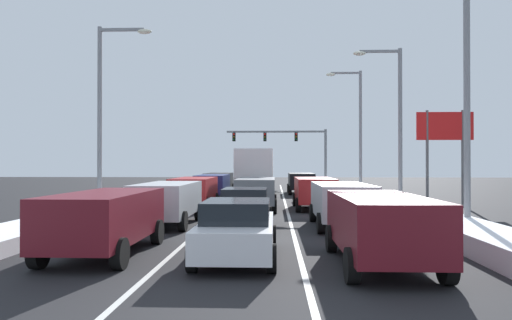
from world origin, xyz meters
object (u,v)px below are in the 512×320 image
object	(u,v)px
street_lamp_right_near	(457,79)
street_lamp_right_mid	(394,113)
street_lamp_right_far	(356,122)
suv_silver_left_lane_second	(167,200)
suv_gray_center_lane_third	(256,191)
traffic_light_gantry	(290,143)
suv_black_left_lane_fifth	(219,181)
sedan_navy_right_lane_fourth	(313,189)
suv_black_right_lane_fifth	(301,181)
suv_navy_left_lane_fourth	(213,184)
street_lamp_left_mid	(106,103)
suv_maroon_right_lane_nearest	(380,223)
suv_red_right_lane_third	(314,190)
sedan_green_center_lane_fifth	(262,183)
sedan_white_center_lane_nearest	(237,229)
suv_red_left_lane_third	(194,190)
box_truck_center_lane_fourth	(255,172)
suv_silver_right_lane_second	(341,201)
sedan_charcoal_center_lane_second	(245,207)
suv_maroon_left_lane_nearest	(106,217)
roadside_sign_right	(445,136)

from	to	relation	value
street_lamp_right_near	street_lamp_right_mid	world-z (taller)	street_lamp_right_near
street_lamp_right_far	suv_silver_left_lane_second	bearing A→B (deg)	-122.28
suv_gray_center_lane_third	traffic_light_gantry	world-z (taller)	traffic_light_gantry
suv_black_left_lane_fifth	street_lamp_right_mid	distance (m)	17.20
sedan_navy_right_lane_fourth	suv_silver_left_lane_second	bearing A→B (deg)	-117.94
suv_black_right_lane_fifth	suv_navy_left_lane_fourth	distance (m)	8.65
suv_navy_left_lane_fourth	street_lamp_left_mid	bearing A→B (deg)	-111.75
traffic_light_gantry	sedan_navy_right_lane_fourth	bearing A→B (deg)	-87.56
suv_maroon_right_lane_nearest	suv_red_right_lane_third	size ratio (longest dim) A/B	1.00
suv_black_left_lane_fifth	street_lamp_right_far	size ratio (longest dim) A/B	0.52
sedan_green_center_lane_fifth	street_lamp_right_far	bearing A→B (deg)	-34.83
suv_navy_left_lane_fourth	street_lamp_right_near	world-z (taller)	street_lamp_right_near
sedan_white_center_lane_nearest	street_lamp_right_far	bearing A→B (deg)	72.82
suv_navy_left_lane_fourth	street_lamp_right_mid	distance (m)	13.27
suv_silver_left_lane_second	suv_red_left_lane_third	distance (m)	6.83
suv_red_left_lane_third	sedan_green_center_lane_fifth	bearing A→B (deg)	77.26
suv_maroon_right_lane_nearest	suv_gray_center_lane_third	size ratio (longest dim) A/B	1.00
box_truck_center_lane_fourth	suv_silver_left_lane_second	bearing A→B (deg)	-102.89
sedan_white_center_lane_nearest	suv_maroon_right_lane_nearest	bearing A→B (deg)	-10.88
suv_silver_right_lane_second	suv_navy_left_lane_fourth	size ratio (longest dim) A/B	1.00
suv_maroon_right_lane_nearest	suv_red_left_lane_third	size ratio (longest dim) A/B	1.00
sedan_charcoal_center_lane_second	suv_red_left_lane_third	distance (m)	8.05
suv_maroon_right_lane_nearest	sedan_charcoal_center_lane_second	xyz separation A→B (m)	(-3.64, 6.50, -0.25)
suv_maroon_left_lane_nearest	suv_silver_left_lane_second	world-z (taller)	same
suv_silver_right_lane_second	suv_red_right_lane_third	xyz separation A→B (m)	(-0.42, 7.12, 0.00)
suv_silver_right_lane_second	street_lamp_right_near	xyz separation A→B (m)	(3.80, -1.52, 4.38)
suv_maroon_right_lane_nearest	street_lamp_right_near	distance (m)	7.78
suv_maroon_right_lane_nearest	street_lamp_right_far	world-z (taller)	street_lamp_right_far
suv_maroon_right_lane_nearest	suv_gray_center_lane_third	bearing A→B (deg)	104.95
suv_navy_left_lane_fourth	roadside_sign_right	bearing A→B (deg)	-19.99
suv_maroon_left_lane_nearest	traffic_light_gantry	xyz separation A→B (m)	(6.25, 38.21, 3.72)
suv_maroon_right_lane_nearest	suv_gray_center_lane_third	distance (m)	13.54
sedan_white_center_lane_nearest	roadside_sign_right	distance (m)	18.67
suv_maroon_right_lane_nearest	box_truck_center_lane_fourth	xyz separation A→B (m)	(-3.81, 19.98, 0.88)
suv_gray_center_lane_third	street_lamp_right_near	distance (m)	11.65
sedan_navy_right_lane_fourth	suv_maroon_left_lane_nearest	size ratio (longest dim) A/B	0.92
suv_maroon_left_lane_nearest	street_lamp_right_mid	size ratio (longest dim) A/B	0.56
suv_silver_right_lane_second	suv_navy_left_lane_fourth	bearing A→B (deg)	116.03
suv_navy_left_lane_fourth	street_lamp_left_mid	xyz separation A→B (m)	(-3.89, -9.75, 4.37)
suv_silver_left_lane_second	street_lamp_right_near	xyz separation A→B (m)	(10.61, -1.86, 4.38)
suv_maroon_right_lane_nearest	traffic_light_gantry	distance (m)	39.44
suv_red_left_lane_third	street_lamp_right_mid	size ratio (longest dim) A/B	0.56
traffic_light_gantry	suv_black_right_lane_fifth	bearing A→B (deg)	-88.09
suv_maroon_left_lane_nearest	roadside_sign_right	bearing A→B (deg)	45.64
sedan_navy_right_lane_fourth	street_lamp_left_mid	xyz separation A→B (m)	(-10.74, -8.88, 4.62)
suv_black_left_lane_fifth	roadside_sign_right	xyz separation A→B (m)	(14.33, -11.09, 3.00)
traffic_light_gantry	street_lamp_left_mid	bearing A→B (deg)	-109.33
street_lamp_right_near	street_lamp_left_mid	world-z (taller)	street_lamp_right_near
suv_red_right_lane_third	suv_navy_left_lane_fourth	bearing A→B (deg)	132.92
suv_black_left_lane_fifth	street_lamp_right_mid	xyz separation A→B (m)	(11.10, -12.46, 4.17)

